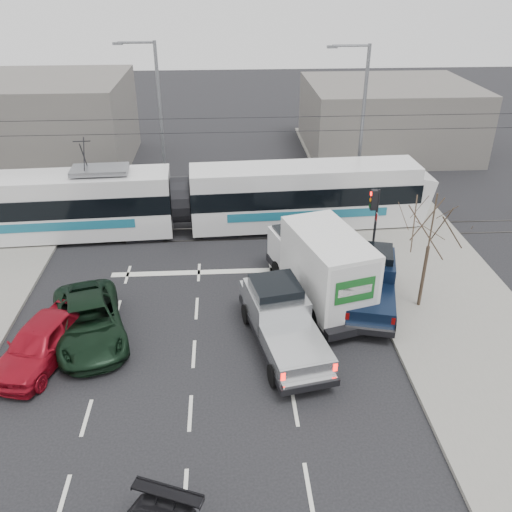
{
  "coord_description": "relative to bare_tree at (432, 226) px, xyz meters",
  "views": [
    {
      "loc": [
        -0.37,
        -16.01,
        12.81
      ],
      "look_at": [
        0.87,
        4.14,
        1.8
      ],
      "focal_mm": 38.0,
      "sensor_mm": 36.0,
      "label": 1
    }
  ],
  "objects": [
    {
      "name": "box_truck",
      "position": [
        -4.08,
        0.85,
        -2.13
      ],
      "size": [
        4.02,
        7.09,
        3.36
      ],
      "rotation": [
        0.0,
        0.0,
        0.27
      ],
      "color": "black",
      "rests_on": "ground"
    },
    {
      "name": "red_car",
      "position": [
        -14.73,
        -2.48,
        -3.0
      ],
      "size": [
        3.15,
        5.0,
        1.59
      ],
      "primitive_type": "imported",
      "rotation": [
        0.0,
        0.0,
        -0.3
      ],
      "color": "maroon",
      "rests_on": "ground"
    },
    {
      "name": "ground",
      "position": [
        -7.6,
        -2.5,
        -3.79
      ],
      "size": [
        120.0,
        120.0,
        0.0
      ],
      "primitive_type": "plane",
      "color": "black",
      "rests_on": "ground"
    },
    {
      "name": "building_left",
      "position": [
        -21.6,
        19.5,
        -0.79
      ],
      "size": [
        14.0,
        10.0,
        6.0
      ],
      "primitive_type": "cube",
      "color": "#625D59",
      "rests_on": "ground"
    },
    {
      "name": "sidewalk_right",
      "position": [
        1.4,
        -2.5,
        -3.72
      ],
      "size": [
        6.0,
        60.0,
        0.15
      ],
      "primitive_type": "cube",
      "color": "gray",
      "rests_on": "ground"
    },
    {
      "name": "building_right",
      "position": [
        4.4,
        21.5,
        -1.29
      ],
      "size": [
        12.0,
        10.0,
        5.0
      ],
      "primitive_type": "cube",
      "color": "#625D59",
      "rests_on": "ground"
    },
    {
      "name": "bare_tree",
      "position": [
        0.0,
        0.0,
        0.0
      ],
      "size": [
        2.4,
        2.4,
        5.0
      ],
      "color": "#47382B",
      "rests_on": "ground"
    },
    {
      "name": "rails",
      "position": [
        -7.6,
        7.5,
        -3.78
      ],
      "size": [
        60.0,
        1.6,
        0.03
      ],
      "primitive_type": "cube",
      "color": "#33302D",
      "rests_on": "ground"
    },
    {
      "name": "green_car",
      "position": [
        -13.29,
        -1.23,
        -3.04
      ],
      "size": [
        3.88,
        5.86,
        1.5
      ],
      "primitive_type": "imported",
      "rotation": [
        0.0,
        0.0,
        0.28
      ],
      "color": "black",
      "rests_on": "ground"
    },
    {
      "name": "navy_pickup",
      "position": [
        -2.02,
        0.47,
        -2.7
      ],
      "size": [
        3.15,
        5.56,
        2.21
      ],
      "rotation": [
        0.0,
        0.0,
        -0.25
      ],
      "color": "black",
      "rests_on": "ground"
    },
    {
      "name": "street_lamp_far",
      "position": [
        -11.79,
        13.5,
        1.32
      ],
      "size": [
        2.38,
        0.25,
        9.0
      ],
      "color": "slate",
      "rests_on": "ground"
    },
    {
      "name": "tram",
      "position": [
        -10.33,
        7.9,
        -1.97
      ],
      "size": [
        25.25,
        3.83,
        5.13
      ],
      "rotation": [
        0.0,
        0.0,
        0.05
      ],
      "color": "silver",
      "rests_on": "ground"
    },
    {
      "name": "traffic_signal",
      "position": [
        -1.13,
        4.0,
        -1.05
      ],
      "size": [
        0.44,
        0.44,
        3.6
      ],
      "color": "black",
      "rests_on": "ground"
    },
    {
      "name": "silver_pickup",
      "position": [
        -6.01,
        -1.93,
        -2.71
      ],
      "size": [
        3.16,
        6.25,
        2.17
      ],
      "rotation": [
        0.0,
        0.0,
        0.2
      ],
      "color": "black",
      "rests_on": "ground"
    },
    {
      "name": "catenary",
      "position": [
        -7.6,
        7.5,
        0.09
      ],
      "size": [
        60.0,
        0.2,
        7.0
      ],
      "color": "black",
      "rests_on": "ground"
    },
    {
      "name": "street_lamp_near",
      "position": [
        -0.29,
        11.5,
        1.32
      ],
      "size": [
        2.38,
        0.25,
        9.0
      ],
      "color": "slate",
      "rests_on": "ground"
    }
  ]
}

